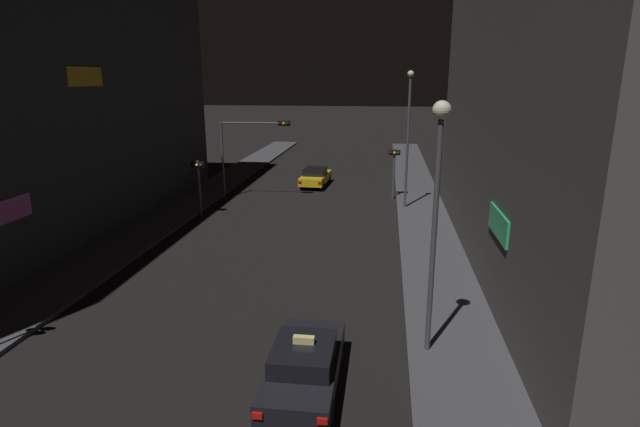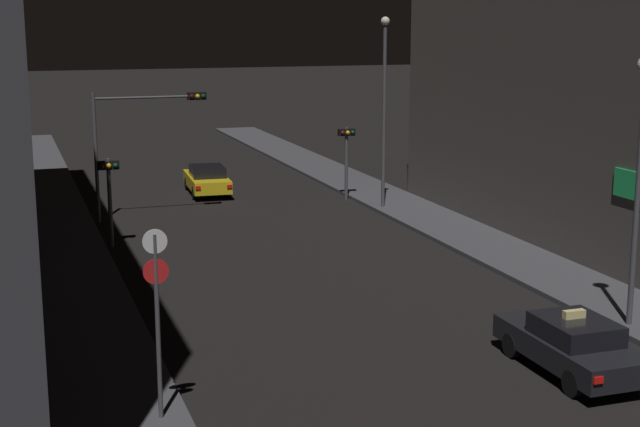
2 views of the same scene
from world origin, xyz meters
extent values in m
cube|color=#424247|center=(-7.65, 29.11, 0.08)|extent=(3.05, 62.22, 0.16)
cube|color=#424247|center=(7.65, 29.11, 0.08)|extent=(3.05, 62.22, 0.16)
cube|color=#D859B2|center=(-9.13, 12.87, 3.22)|extent=(0.08, 2.80, 0.90)
cube|color=yellow|center=(-9.13, 19.23, 8.23)|extent=(0.08, 2.80, 0.90)
cube|color=#514C47|center=(12.52, 18.05, 9.41)|extent=(6.70, 25.30, 18.83)
cube|color=#26CC66|center=(9.13, 12.99, 3.39)|extent=(0.08, 2.80, 0.90)
cube|color=black|center=(3.29, 7.84, 0.62)|extent=(1.82, 4.41, 0.60)
cube|color=black|center=(3.29, 7.64, 1.17)|extent=(1.59, 1.99, 0.50)
cube|color=red|center=(2.55, 5.62, 0.72)|extent=(0.24, 0.06, 0.16)
cube|color=red|center=(4.05, 5.63, 0.72)|extent=(0.24, 0.06, 0.16)
cylinder|color=black|center=(2.49, 9.20, 0.32)|extent=(0.22, 0.64, 0.64)
cylinder|color=black|center=(4.08, 9.21, 0.32)|extent=(0.22, 0.64, 0.64)
cylinder|color=black|center=(2.50, 6.47, 0.32)|extent=(0.22, 0.64, 0.64)
cylinder|color=black|center=(4.10, 6.48, 0.32)|extent=(0.22, 0.64, 0.64)
cube|color=#F4E08C|center=(3.29, 7.74, 1.52)|extent=(0.56, 0.18, 0.20)
cube|color=yellow|center=(-0.10, 34.26, 0.62)|extent=(2.07, 4.51, 0.60)
cube|color=black|center=(-0.11, 34.06, 1.17)|extent=(1.71, 2.08, 0.50)
cube|color=red|center=(-0.99, 32.10, 0.72)|extent=(0.24, 0.08, 0.16)
cube|color=red|center=(0.51, 32.00, 0.72)|extent=(0.24, 0.08, 0.16)
cylinder|color=black|center=(-0.81, 35.68, 0.32)|extent=(0.26, 0.65, 0.64)
cylinder|color=black|center=(0.79, 35.57, 0.32)|extent=(0.26, 0.65, 0.64)
cylinder|color=black|center=(-0.98, 32.95, 0.32)|extent=(0.26, 0.65, 0.64)
cylinder|color=black|center=(0.61, 32.85, 0.32)|extent=(0.26, 0.65, 0.64)
cylinder|color=#47474C|center=(-5.87, 29.23, 2.75)|extent=(0.16, 0.16, 5.51)
cylinder|color=#47474C|center=(-3.69, 29.23, 5.26)|extent=(4.36, 0.10, 0.10)
cube|color=black|center=(-1.51, 29.23, 5.26)|extent=(0.80, 0.28, 0.32)
sphere|color=#3F0C0C|center=(-1.75, 29.05, 5.26)|extent=(0.20, 0.20, 0.20)
sphere|color=yellow|center=(-1.51, 29.05, 5.26)|extent=(0.20, 0.20, 0.20)
sphere|color=#0C3319|center=(-1.26, 29.05, 5.26)|extent=(0.20, 0.20, 0.20)
cylinder|color=#47474C|center=(-5.87, 24.58, 1.70)|extent=(0.16, 0.16, 3.40)
cube|color=black|center=(-5.87, 24.58, 3.15)|extent=(0.80, 0.28, 0.32)
sphere|color=#3F0C0C|center=(-6.12, 24.41, 3.15)|extent=(0.20, 0.20, 0.20)
sphere|color=yellow|center=(-5.87, 24.41, 3.15)|extent=(0.20, 0.20, 0.20)
sphere|color=#0C3319|center=(-5.62, 24.41, 3.15)|extent=(0.20, 0.20, 0.20)
cylinder|color=#47474C|center=(5.87, 30.53, 1.75)|extent=(0.16, 0.16, 3.51)
cube|color=black|center=(5.87, 30.53, 3.26)|extent=(0.80, 0.28, 0.32)
sphere|color=#3F0C0C|center=(5.62, 30.36, 3.26)|extent=(0.20, 0.20, 0.20)
sphere|color=yellow|center=(5.87, 30.36, 3.26)|extent=(0.20, 0.20, 0.20)
sphere|color=#0C3319|center=(6.12, 30.36, 3.26)|extent=(0.20, 0.20, 0.20)
cylinder|color=#47474C|center=(6.72, 10.08, 3.62)|extent=(0.16, 0.16, 6.92)
sphere|color=#EAE5C6|center=(6.72, 10.08, 7.34)|extent=(0.51, 0.51, 0.51)
cylinder|color=#47474C|center=(6.60, 27.74, 4.19)|extent=(0.16, 0.16, 8.05)
sphere|color=#EAE5C6|center=(6.60, 27.74, 8.41)|extent=(0.39, 0.39, 0.39)
camera|label=1|loc=(5.25, -3.94, 8.16)|focal=28.15mm
camera|label=2|loc=(-9.59, -10.91, 8.58)|focal=52.80mm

